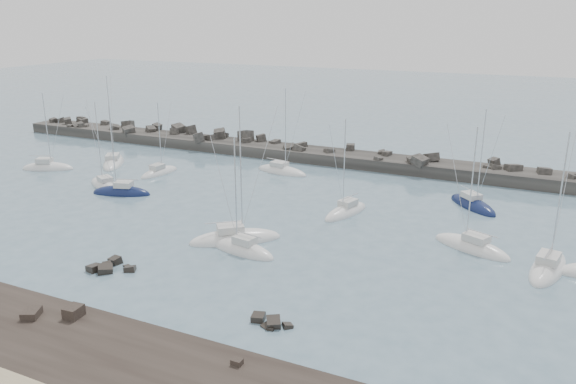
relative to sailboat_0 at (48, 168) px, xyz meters
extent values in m
plane|color=slate|center=(38.83, -14.70, -0.16)|extent=(400.00, 400.00, 0.00)
cube|color=black|center=(38.83, -36.70, -0.16)|extent=(140.00, 12.00, 0.70)
cube|color=black|center=(35.27, -33.86, 0.49)|extent=(1.75, 1.90, 0.60)
cube|color=black|center=(53.13, -32.47, 0.40)|extent=(0.73, 0.59, 0.42)
cube|color=black|center=(38.33, -32.47, 0.65)|extent=(1.27, 1.48, 0.92)
cube|color=black|center=(35.32, -22.80, -0.24)|extent=(0.86, 0.82, 0.49)
cube|color=black|center=(33.97, -23.99, 0.04)|extent=(1.28, 1.23, 0.98)
cube|color=black|center=(33.12, -24.81, 0.02)|extent=(1.34, 1.44, 0.98)
cube|color=black|center=(36.20, -23.42, -0.10)|extent=(1.41, 1.29, 1.03)
cube|color=black|center=(33.82, -22.72, 0.03)|extent=(1.31, 1.26, 1.12)
cube|color=black|center=(34.26, -24.62, 0.06)|extent=(1.96, 1.89, 1.05)
cube|color=black|center=(53.91, -26.11, -0.24)|extent=(1.13, 1.24, 0.92)
cube|color=black|center=(51.42, -26.20, 0.08)|extent=(1.24, 1.29, 0.63)
cube|color=black|center=(52.93, -26.94, -0.22)|extent=(0.59, 0.77, 0.64)
cube|color=black|center=(52.58, -26.73, -0.21)|extent=(1.24, 1.28, 0.70)
cube|color=black|center=(52.89, -26.44, 0.11)|extent=(1.56, 1.68, 0.92)
cube|color=#2D2B28|center=(31.33, 23.30, 0.04)|extent=(115.00, 6.00, 3.20)
cube|color=#2D2B28|center=(31.52, 22.08, 1.68)|extent=(2.41, 2.57, 1.80)
cube|color=#2D2B28|center=(-23.32, 23.13, 1.98)|extent=(1.33, 1.57, 1.30)
cube|color=#2D2B28|center=(6.43, 25.85, 1.97)|extent=(3.17, 3.11, 2.61)
cube|color=#2D2B28|center=(-13.77, 22.30, 1.53)|extent=(1.82, 1.69, 1.12)
cube|color=#2D2B28|center=(63.54, 25.78, 1.94)|extent=(2.06, 2.00, 1.59)
cube|color=#2D2B28|center=(22.28, 23.64, 1.94)|extent=(2.26, 2.25, 1.11)
cube|color=#2D2B28|center=(32.50, 24.74, 1.73)|extent=(2.48, 2.32, 1.42)
cube|color=#2D2B28|center=(-19.06, 23.02, 2.17)|extent=(1.93, 2.16, 1.80)
cube|color=#2D2B28|center=(22.00, 24.98, 2.31)|extent=(2.34, 2.24, 1.95)
cube|color=#2D2B28|center=(1.30, 25.83, 2.09)|extent=(1.69, 1.62, 1.80)
cube|color=#2D2B28|center=(16.51, 24.40, 2.34)|extent=(2.57, 2.82, 2.35)
cube|color=#2D2B28|center=(38.42, 22.59, 1.59)|extent=(2.00, 2.22, 1.58)
cube|color=#2D2B28|center=(-16.57, 21.02, 1.65)|extent=(1.08, 1.00, 0.98)
cube|color=#2D2B28|center=(54.54, 24.36, 2.12)|extent=(2.88, 3.00, 1.92)
cube|color=#2D2B28|center=(7.32, 23.84, 1.76)|extent=(1.16, 1.20, 0.87)
cube|color=#2D2B28|center=(66.39, 23.62, 1.68)|extent=(2.74, 2.80, 1.86)
cube|color=#2D2B28|center=(-18.01, 25.49, 2.10)|extent=(1.64, 1.49, 1.63)
cube|color=#2D2B28|center=(47.48, 24.60, 1.61)|extent=(1.46, 1.78, 1.40)
cube|color=#2D2B28|center=(-7.18, 22.81, 1.32)|extent=(1.73, 1.54, 0.86)
cube|color=#2D2B28|center=(21.88, 24.40, 2.37)|extent=(2.97, 2.85, 2.85)
cube|color=#2D2B28|center=(6.75, 23.99, 2.14)|extent=(1.45, 1.51, 1.57)
cube|color=#2D2B28|center=(-17.39, 25.37, 1.97)|extent=(2.37, 2.28, 1.50)
cube|color=#2D2B28|center=(62.94, 23.53, 1.55)|extent=(1.60, 1.43, 1.20)
cube|color=#2D2B28|center=(16.92, 25.63, 1.94)|extent=(1.38, 1.66, 1.34)
cube|color=#2D2B28|center=(24.51, 25.33, 2.02)|extent=(2.24, 2.03, 1.95)
cube|color=#2D2B28|center=(-14.21, 21.78, 1.86)|extent=(1.87, 1.71, 1.31)
cube|color=#2D2B28|center=(15.49, 22.79, 1.69)|extent=(2.56, 2.30, 1.99)
cube|color=#2D2B28|center=(63.87, 23.49, 1.69)|extent=(2.25, 2.38, 1.48)
cube|color=#2D2B28|center=(-1.90, 21.47, 1.81)|extent=(2.83, 3.11, 2.34)
cube|color=#2D2B28|center=(47.10, 21.09, 1.69)|extent=(1.55, 1.51, 0.99)
cube|color=#2D2B28|center=(1.27, 24.00, 1.95)|extent=(2.48, 2.32, 1.69)
cube|color=#2D2B28|center=(-6.15, 25.81, 1.48)|extent=(2.47, 2.26, 1.42)
cube|color=#2D2B28|center=(52.43, 22.00, 1.96)|extent=(2.59, 2.41, 1.65)
cube|color=#2D2B28|center=(-11.71, 25.79, 1.94)|extent=(1.85, 1.99, 1.22)
cube|color=#2D2B28|center=(-6.58, 22.70, 1.82)|extent=(2.46, 2.15, 2.05)
cube|color=#2D2B28|center=(14.36, 20.79, 2.24)|extent=(2.64, 2.33, 2.19)
cube|color=#2D2B28|center=(70.48, 23.67, 1.82)|extent=(2.08, 2.23, 1.47)
cube|color=#2D2B28|center=(-15.17, 22.02, 1.66)|extent=(2.31, 2.62, 1.90)
cube|color=#2D2B28|center=(-16.33, 23.06, 1.57)|extent=(1.94, 1.92, 1.49)
cube|color=#2D2B28|center=(73.90, 22.53, 1.56)|extent=(1.66, 1.70, 1.62)
cube|color=#2D2B28|center=(53.46, 21.16, 2.16)|extent=(2.77, 2.67, 1.84)
cube|color=#2D2B28|center=(9.57, 25.46, 2.35)|extent=(2.29, 2.07, 2.11)
cube|color=#2D2B28|center=(41.04, 25.53, 2.03)|extent=(1.62, 1.61, 1.30)
cube|color=#2D2B28|center=(-5.69, 25.64, 2.16)|extent=(2.57, 2.30, 1.98)
cube|color=#2D2B28|center=(33.43, 21.67, 1.76)|extent=(2.16, 1.92, 2.03)
cube|color=#2D2B28|center=(27.39, 25.03, 1.68)|extent=(2.02, 2.00, 1.26)
cube|color=#2D2B28|center=(-21.96, 23.96, 1.84)|extent=(2.37, 2.21, 1.88)
cube|color=#2D2B28|center=(46.42, 25.33, 1.70)|extent=(1.37, 1.45, 1.25)
ellipsoid|color=white|center=(0.02, 0.01, -0.11)|extent=(8.34, 5.61, 2.29)
cube|color=silver|center=(-0.34, -0.16, 1.26)|extent=(2.72, 2.41, 0.80)
cylinder|color=silver|center=(0.60, 0.28, 6.29)|extent=(0.14, 0.14, 10.84)
cylinder|color=silver|center=(-0.86, -0.39, 2.01)|extent=(2.97, 1.44, 0.11)
ellipsoid|color=white|center=(7.01, 7.02, -0.11)|extent=(7.74, 9.72, 2.31)
cube|color=silver|center=(7.27, 6.62, 1.22)|extent=(3.09, 3.32, 0.70)
cylinder|color=silver|center=(6.59, 7.67, 7.38)|extent=(0.12, 0.12, 13.01)
cylinder|color=silver|center=(7.64, 6.05, 1.87)|extent=(2.17, 3.29, 0.10)
ellipsoid|color=#0F1A42|center=(19.14, -5.03, -0.11)|extent=(8.46, 4.76, 2.23)
cube|color=silver|center=(19.52, -4.91, 1.22)|extent=(2.64, 2.22, 0.76)
cylinder|color=silver|center=(18.52, -5.22, 6.29)|extent=(0.13, 0.13, 10.91)
cylinder|color=silver|center=(20.06, -4.74, 1.93)|extent=(3.12, 1.05, 0.11)
ellipsoid|color=white|center=(17.50, 5.33, -0.11)|extent=(3.17, 7.54, 1.98)
cube|color=silver|center=(17.45, 4.97, 1.07)|extent=(1.72, 2.22, 0.67)
cylinder|color=silver|center=(17.57, 5.91, 5.67)|extent=(0.11, 0.11, 9.88)
cylinder|color=silver|center=(17.38, 4.46, 1.69)|extent=(0.46, 2.91, 0.10)
ellipsoid|color=white|center=(34.00, 13.99, -0.11)|extent=(9.13, 4.09, 2.16)
cube|color=silver|center=(33.56, 14.06, 1.14)|extent=(2.72, 2.14, 0.67)
cylinder|color=silver|center=(34.70, 13.88, 6.75)|extent=(0.11, 0.11, 11.89)
cylinder|color=silver|center=(32.96, 14.16, 1.76)|extent=(3.49, 0.65, 0.10)
ellipsoid|color=white|center=(43.49, -14.89, -0.11)|extent=(8.29, 3.91, 2.21)
cube|color=silver|center=(43.88, -14.96, 1.21)|extent=(2.49, 1.99, 0.76)
cylinder|color=silver|center=(42.86, -14.77, 6.20)|extent=(0.13, 0.13, 10.75)
cylinder|color=silver|center=(44.42, -15.07, 1.91)|extent=(3.15, 0.70, 0.11)
ellipsoid|color=white|center=(49.21, 0.48, -0.11)|extent=(4.48, 8.30, 2.15)
cube|color=silver|center=(49.32, 0.86, 1.17)|extent=(2.13, 2.57, 0.72)
cylinder|color=silver|center=(49.04, -0.13, 6.16)|extent=(0.12, 0.12, 10.71)
cylinder|color=silver|center=(49.47, 1.40, 1.84)|extent=(0.94, 3.09, 0.10)
ellipsoid|color=white|center=(41.44, -12.77, -0.11)|extent=(9.60, 8.58, 2.49)
cube|color=silver|center=(41.06, -13.08, 1.34)|extent=(3.40, 3.28, 0.79)
cylinder|color=silver|center=(42.06, -12.27, 7.61)|extent=(0.14, 0.14, 13.32)
cylinder|color=silver|center=(40.52, -13.51, 2.07)|extent=(3.14, 2.56, 0.11)
ellipsoid|color=#0F1A42|center=(62.83, 9.73, -0.11)|extent=(7.77, 7.94, 2.20)
cube|color=silver|center=(62.53, 10.04, 1.18)|extent=(2.88, 2.90, 0.72)
cylinder|color=silver|center=(63.30, 9.24, 6.55)|extent=(0.12, 0.12, 11.45)
cylinder|color=silver|center=(62.12, 10.47, 1.85)|extent=(2.42, 2.52, 0.10)
ellipsoid|color=white|center=(64.62, -4.25, -0.11)|extent=(8.98, 5.93, 2.26)
cube|color=silver|center=(65.02, -4.43, 1.22)|extent=(2.91, 2.57, 0.74)
cylinder|color=silver|center=(63.99, -3.97, 6.68)|extent=(0.13, 0.13, 11.66)
cylinder|color=silver|center=(65.57, -4.67, 1.91)|extent=(3.20, 1.49, 0.11)
ellipsoid|color=white|center=(71.89, -6.47, -0.11)|extent=(4.35, 9.34, 2.38)
cube|color=silver|center=(71.81, -6.91, 1.30)|extent=(2.23, 2.80, 0.79)
cylinder|color=silver|center=(72.02, -5.76, 6.97)|extent=(0.13, 0.13, 12.14)
cylinder|color=silver|center=(71.70, -7.53, 2.03)|extent=(0.75, 3.56, 0.11)
ellipsoid|color=white|center=(14.62, -3.31, -0.11)|extent=(8.33, 5.85, 2.02)
cube|color=silver|center=(14.98, -3.49, 1.07)|extent=(2.75, 2.47, 0.63)
cylinder|color=silver|center=(14.04, -3.02, 6.19)|extent=(0.11, 0.11, 10.89)
cylinder|color=silver|center=(15.49, -3.74, 1.66)|extent=(2.93, 1.53, 0.09)
camera|label=1|loc=(70.28, -60.71, 22.87)|focal=35.00mm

